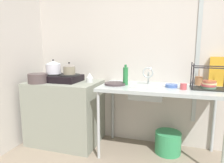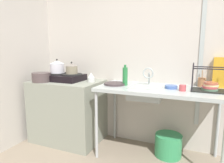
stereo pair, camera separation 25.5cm
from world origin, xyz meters
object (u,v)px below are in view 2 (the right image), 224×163
(pot_beside_stove, at_px, (41,77))
(cereal_box, at_px, (222,73))
(pot_on_left_burner, at_px, (57,67))
(small_bowl_on_drainboard, at_px, (171,87))
(faucet, at_px, (148,74))
(bottle_by_sink, at_px, (125,76))
(sink_basin, at_px, (146,93))
(utensil_jar, at_px, (202,82))
(frying_pan, at_px, (115,84))
(bucket_on_floor, at_px, (168,145))
(percolator, at_px, (91,77))
(stove, at_px, (65,77))
(dish_rack, at_px, (210,87))
(pot_on_right_burner, at_px, (72,69))
(cup_by_rack, at_px, (183,88))

(pot_beside_stove, relative_size, cereal_box, 0.71)
(pot_on_left_burner, relative_size, small_bowl_on_drainboard, 1.47)
(faucet, distance_m, bottle_by_sink, 0.29)
(sink_basin, distance_m, faucet, 0.26)
(sink_basin, bearing_deg, utensil_jar, 26.46)
(sink_basin, height_order, cereal_box, cereal_box)
(frying_pan, relative_size, bucket_on_floor, 0.82)
(percolator, distance_m, sink_basin, 0.80)
(stove, bearing_deg, faucet, 5.50)
(dish_rack, xyz_separation_m, bucket_on_floor, (-0.41, 0.07, -0.79))
(cereal_box, height_order, utensil_jar, cereal_box)
(frying_pan, xyz_separation_m, utensil_jar, (1.01, 0.30, 0.04))
(pot_on_right_burner, xyz_separation_m, bottle_by_sink, (0.80, -0.00, -0.06))
(pot_on_right_burner, bearing_deg, percolator, 9.79)
(pot_on_right_burner, distance_m, utensil_jar, 1.71)
(pot_on_right_burner, bearing_deg, pot_on_left_burner, 180.00)
(frying_pan, bearing_deg, dish_rack, 2.86)
(bucket_on_floor, bearing_deg, small_bowl_on_drainboard, -84.09)
(pot_on_left_burner, height_order, dish_rack, pot_on_left_burner)
(faucet, relative_size, cup_by_rack, 3.11)
(faucet, relative_size, bottle_by_sink, 0.86)
(stove, relative_size, utensil_jar, 2.71)
(sink_basin, distance_m, cereal_box, 0.91)
(sink_basin, bearing_deg, bucket_on_floor, 23.77)
(pot_on_left_burner, xyz_separation_m, pot_beside_stove, (-0.11, -0.21, -0.13))
(pot_on_right_burner, height_order, percolator, pot_on_right_burner)
(dish_rack, relative_size, utensil_jar, 1.94)
(percolator, relative_size, dish_rack, 0.34)
(faucet, distance_m, small_bowl_on_drainboard, 0.33)
(pot_on_left_burner, relative_size, pot_beside_stove, 0.83)
(pot_on_left_burner, distance_m, dish_rack, 2.02)
(sink_basin, xyz_separation_m, small_bowl_on_drainboard, (0.29, 0.05, 0.09))
(cup_by_rack, relative_size, bucket_on_floor, 0.22)
(stove, bearing_deg, sink_basin, -1.61)
(pot_on_left_burner, height_order, utensil_jar, pot_on_left_burner)
(dish_rack, bearing_deg, pot_beside_stove, -173.65)
(pot_beside_stove, relative_size, cup_by_rack, 3.53)
(sink_basin, relative_size, utensil_jar, 1.97)
(stove, height_order, cup_by_rack, stove)
(pot_on_right_burner, bearing_deg, stove, 180.00)
(percolator, relative_size, cereal_box, 0.36)
(pot_on_right_burner, relative_size, cup_by_rack, 2.37)
(faucet, relative_size, cereal_box, 0.62)
(faucet, xyz_separation_m, cup_by_rack, (0.42, -0.20, -0.11))
(pot_beside_stove, xyz_separation_m, bottle_by_sink, (1.15, 0.21, 0.05))
(cup_by_rack, bearing_deg, bottle_by_sink, 173.45)
(sink_basin, height_order, small_bowl_on_drainboard, small_bowl_on_drainboard)
(frying_pan, bearing_deg, faucet, 20.27)
(pot_on_right_burner, distance_m, faucet, 1.07)
(small_bowl_on_drainboard, bearing_deg, percolator, 178.11)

